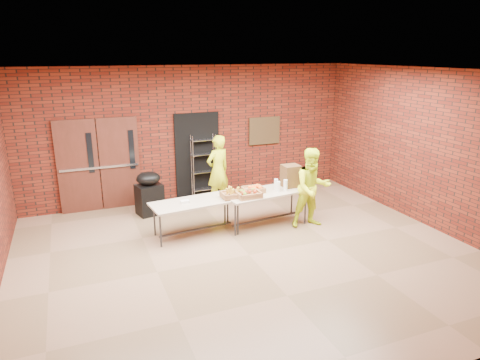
% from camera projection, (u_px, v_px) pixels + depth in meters
% --- Properties ---
extents(room, '(8.08, 7.08, 3.28)m').
position_uv_depth(room, '(250.00, 169.00, 7.19)').
color(room, '#7E6244').
rests_on(room, ground).
extents(double_doors, '(1.78, 0.12, 2.10)m').
position_uv_depth(double_doors, '(99.00, 165.00, 9.61)').
color(double_doors, '#4E1F16').
rests_on(double_doors, room).
extents(dark_doorway, '(1.10, 0.06, 2.10)m').
position_uv_depth(dark_doorway, '(197.00, 156.00, 10.46)').
color(dark_doorway, black).
rests_on(dark_doorway, room).
extents(bronze_plaque, '(0.85, 0.04, 0.70)m').
position_uv_depth(bronze_plaque, '(264.00, 131.00, 10.95)').
color(bronze_plaque, '#41321A').
rests_on(bronze_plaque, room).
extents(wire_rack, '(0.59, 0.20, 1.59)m').
position_uv_depth(wire_rack, '(204.00, 167.00, 10.44)').
color(wire_rack, '#ABACB2').
rests_on(wire_rack, room).
extents(table_left, '(1.80, 0.90, 0.71)m').
position_uv_depth(table_left, '(196.00, 204.00, 8.31)').
color(table_left, '#B9A88D').
rests_on(table_left, room).
extents(table_right, '(1.85, 0.95, 0.73)m').
position_uv_depth(table_right, '(265.00, 194.00, 8.82)').
color(table_right, '#B9A88D').
rests_on(table_right, room).
extents(basket_bananas, '(0.41, 0.32, 0.13)m').
position_uv_depth(basket_bananas, '(232.00, 194.00, 8.45)').
color(basket_bananas, '#AF7446').
rests_on(basket_bananas, table_right).
extents(basket_oranges, '(0.43, 0.33, 0.13)m').
position_uv_depth(basket_oranges, '(253.00, 189.00, 8.74)').
color(basket_oranges, '#AF7446').
rests_on(basket_oranges, table_right).
extents(basket_apples, '(0.47, 0.36, 0.15)m').
position_uv_depth(basket_apples, '(249.00, 194.00, 8.44)').
color(basket_apples, '#AF7446').
rests_on(basket_apples, table_right).
extents(muffin_tray, '(0.40, 0.40, 0.10)m').
position_uv_depth(muffin_tray, '(232.00, 195.00, 8.50)').
color(muffin_tray, '#124515').
rests_on(muffin_tray, table_left).
extents(napkin_box, '(0.16, 0.11, 0.05)m').
position_uv_depth(napkin_box, '(185.00, 202.00, 8.18)').
color(napkin_box, white).
rests_on(napkin_box, table_left).
extents(coffee_dispenser, '(0.36, 0.32, 0.47)m').
position_uv_depth(coffee_dispenser, '(291.00, 176.00, 9.06)').
color(coffee_dispenser, '#52371C').
rests_on(coffee_dispenser, table_right).
extents(cup_stack_front, '(0.07, 0.07, 0.22)m').
position_uv_depth(cup_stack_front, '(278.00, 186.00, 8.77)').
color(cup_stack_front, white).
rests_on(cup_stack_front, table_right).
extents(cup_stack_mid, '(0.08, 0.08, 0.24)m').
position_uv_depth(cup_stack_mid, '(285.00, 185.00, 8.80)').
color(cup_stack_mid, white).
rests_on(cup_stack_mid, table_right).
extents(cup_stack_back, '(0.08, 0.08, 0.24)m').
position_uv_depth(cup_stack_back, '(276.00, 185.00, 8.85)').
color(cup_stack_back, white).
rests_on(cup_stack_back, table_right).
extents(covered_grill, '(0.62, 0.55, 0.98)m').
position_uv_depth(covered_grill, '(149.00, 193.00, 9.45)').
color(covered_grill, black).
rests_on(covered_grill, room).
extents(volunteer_woman, '(0.71, 0.58, 1.67)m').
position_uv_depth(volunteer_woman, '(218.00, 170.00, 9.95)').
color(volunteer_woman, '#E5FE1C').
rests_on(volunteer_woman, room).
extents(volunteer_man, '(0.86, 0.71, 1.65)m').
position_uv_depth(volunteer_man, '(312.00, 188.00, 8.71)').
color(volunteer_man, '#E5FE1C').
rests_on(volunteer_man, room).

